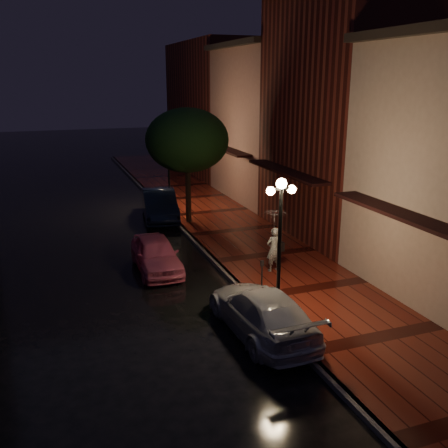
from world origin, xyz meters
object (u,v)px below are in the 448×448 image
object	(u,v)px
streetlamp_near	(280,238)
navy_car	(160,205)
silver_car	(262,312)
parking_meter	(262,273)
street_tree	(187,142)
woman_with_umbrella	(274,231)
pink_car	(156,254)
streetlamp_far	(169,166)

from	to	relation	value
streetlamp_near	navy_car	distance (m)	12.61
silver_car	parking_meter	world-z (taller)	silver_car
street_tree	silver_car	distance (m)	12.44
silver_car	woman_with_umbrella	size ratio (longest dim) A/B	1.97
silver_car	pink_car	bearing A→B (deg)	-74.94
streetlamp_far	woman_with_umbrella	xyz separation A→B (m)	(1.39, -10.78, -0.85)
pink_car	street_tree	bearing A→B (deg)	63.66
silver_car	woman_with_umbrella	bearing A→B (deg)	-121.37
woman_with_umbrella	parking_meter	distance (m)	2.34
streetlamp_far	navy_car	size ratio (longest dim) A/B	0.90
navy_car	parking_meter	bearing A→B (deg)	-76.85
streetlamp_far	navy_car	bearing A→B (deg)	-121.41
streetlamp_near	streetlamp_far	bearing A→B (deg)	90.00
streetlamp_near	pink_car	xyz separation A→B (m)	(-2.76, 5.18, -1.92)
woman_with_umbrella	silver_car	bearing A→B (deg)	52.75
street_tree	parking_meter	size ratio (longest dim) A/B	4.90
pink_car	woman_with_umbrella	size ratio (longest dim) A/B	1.64
streetlamp_near	navy_car	size ratio (longest dim) A/B	0.90
streetlamp_near	silver_car	xyz separation A→B (m)	(-0.95, -0.87, -1.91)
street_tree	navy_car	size ratio (longest dim) A/B	1.21
streetlamp_near	navy_car	bearing A→B (deg)	94.37
streetlamp_near	parking_meter	distance (m)	2.28
navy_car	silver_car	world-z (taller)	navy_car
streetlamp_near	street_tree	bearing A→B (deg)	88.65
streetlamp_far	silver_car	xyz separation A→B (m)	(-0.95, -14.87, -1.91)
navy_car	woman_with_umbrella	size ratio (longest dim) A/B	1.98
pink_car	woman_with_umbrella	bearing A→B (deg)	-24.10
streetlamp_far	parking_meter	size ratio (longest dim) A/B	3.64
streetlamp_near	parking_meter	xyz separation A→B (m)	(0.11, 1.48, -1.73)
pink_car	silver_car	world-z (taller)	silver_car
street_tree	pink_car	world-z (taller)	street_tree
streetlamp_near	woman_with_umbrella	distance (m)	3.61
streetlamp_far	parking_meter	xyz separation A→B (m)	(0.11, -12.52, -1.73)
streetlamp_far	navy_car	distance (m)	2.57
navy_car	silver_car	bearing A→B (deg)	-82.37
parking_meter	streetlamp_far	bearing A→B (deg)	80.27
streetlamp_far	navy_car	xyz separation A→B (m)	(-0.95, -1.56, -1.81)
woman_with_umbrella	street_tree	bearing A→B (deg)	-89.24
parking_meter	woman_with_umbrella	bearing A→B (deg)	43.54
streetlamp_near	navy_car	xyz separation A→B (m)	(-0.95, 12.44, -1.81)
street_tree	navy_car	world-z (taller)	street_tree
pink_car	woman_with_umbrella	world-z (taller)	woman_with_umbrella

